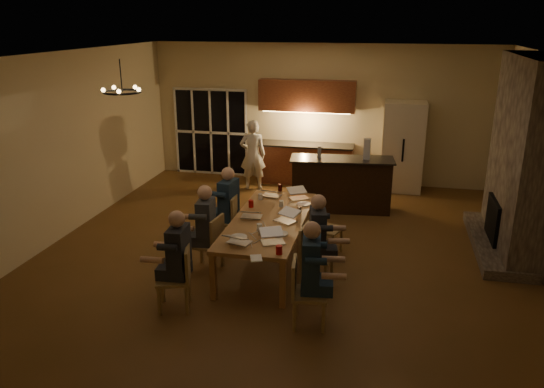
{
  "coord_description": "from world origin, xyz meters",
  "views": [
    {
      "loc": [
        1.56,
        -7.74,
        3.74
      ],
      "look_at": [
        -0.23,
        0.3,
        0.99
      ],
      "focal_mm": 35.0,
      "sensor_mm": 36.0,
      "label": 1
    }
  ],
  "objects": [
    {
      "name": "laptop_f",
      "position": [
        0.12,
        0.86,
        0.86
      ],
      "size": [
        0.42,
        0.41,
        0.23
      ],
      "primitive_type": null,
      "rotation": [
        0.0,
        0.0,
        0.57
      ],
      "color": "silver",
      "rests_on": "dining_table"
    },
    {
      "name": "plate_left",
      "position": [
        -0.43,
        -1.03,
        0.76
      ],
      "size": [
        0.26,
        0.26,
        0.02
      ],
      "primitive_type": "cylinder",
      "color": "white",
      "rests_on": "dining_table"
    },
    {
      "name": "laptop_d",
      "position": [
        0.1,
        -0.26,
        0.86
      ],
      "size": [
        0.42,
        0.4,
        0.23
      ],
      "primitive_type": null,
      "rotation": [
        0.0,
        0.0,
        -0.5
      ],
      "color": "silver",
      "rests_on": "dining_table"
    },
    {
      "name": "floor",
      "position": [
        0.0,
        0.0,
        0.0
      ],
      "size": [
        9.0,
        9.0,
        0.0
      ],
      "primitive_type": "plane",
      "color": "brown",
      "rests_on": "ground"
    },
    {
      "name": "chair_right_near",
      "position": [
        0.73,
        -1.86,
        0.45
      ],
      "size": [
        0.49,
        0.49,
        0.89
      ],
      "primitive_type": null,
      "rotation": [
        0.0,
        0.0,
        1.69
      ],
      "color": "#A28251",
      "rests_on": "ground"
    },
    {
      "name": "chair_left_mid",
      "position": [
        -1.06,
        -0.66,
        0.45
      ],
      "size": [
        0.49,
        0.49,
        0.89
      ],
      "primitive_type": null,
      "rotation": [
        0.0,
        0.0,
        -1.7
      ],
      "color": "#A28251",
      "rests_on": "ground"
    },
    {
      "name": "person_left_near",
      "position": [
        -1.03,
        -1.78,
        0.69
      ],
      "size": [
        0.64,
        0.64,
        1.38
      ],
      "primitive_type": null,
      "rotation": [
        0.0,
        0.0,
        -1.51
      ],
      "color": "#272A33",
      "rests_on": "ground"
    },
    {
      "name": "bar_bottle",
      "position": [
        0.25,
        2.46,
        1.2
      ],
      "size": [
        0.08,
        0.08,
        0.24
      ],
      "primitive_type": "cylinder",
      "color": "#99999E",
      "rests_on": "bar_island"
    },
    {
      "name": "bar_blender",
      "position": [
        1.18,
        2.57,
        1.29
      ],
      "size": [
        0.13,
        0.13,
        0.41
      ],
      "primitive_type": "cube",
      "rotation": [
        0.0,
        0.0,
        -0.02
      ],
      "color": "silver",
      "rests_on": "bar_island"
    },
    {
      "name": "chandelier",
      "position": [
        -2.11,
        -0.9,
        2.75
      ],
      "size": [
        0.54,
        0.54,
        0.03
      ],
      "primitive_type": "torus",
      "color": "black",
      "rests_on": "ceiling"
    },
    {
      "name": "back_wall",
      "position": [
        0.0,
        4.52,
        1.6
      ],
      "size": [
        8.0,
        0.04,
        3.2
      ],
      "primitive_type": "cube",
      "color": "beige",
      "rests_on": "ground"
    },
    {
      "name": "standing_person",
      "position": [
        -1.39,
        3.49,
        0.8
      ],
      "size": [
        0.65,
        0.5,
        1.59
      ],
      "primitive_type": "imported",
      "rotation": [
        0.0,
        0.0,
        3.36
      ],
      "color": "silver",
      "rests_on": "ground"
    },
    {
      "name": "chair_right_mid",
      "position": [
        0.67,
        -0.75,
        0.45
      ],
      "size": [
        0.5,
        0.5,
        0.89
      ],
      "primitive_type": null,
      "rotation": [
        0.0,
        0.0,
        1.42
      ],
      "color": "#A28251",
      "rests_on": "ground"
    },
    {
      "name": "can_cola",
      "position": [
        -0.28,
        1.2,
        0.81
      ],
      "size": [
        0.07,
        0.07,
        0.12
      ],
      "primitive_type": "cylinder",
      "color": "#3F0F0C",
      "rests_on": "dining_table"
    },
    {
      "name": "can_silver",
      "position": [
        -0.15,
        -0.88,
        0.81
      ],
      "size": [
        0.06,
        0.06,
        0.12
      ],
      "primitive_type": "cylinder",
      "color": "#B2B2B7",
      "rests_on": "dining_table"
    },
    {
      "name": "laptop_e",
      "position": [
        -0.37,
        0.89,
        0.86
      ],
      "size": [
        0.36,
        0.33,
        0.23
      ],
      "primitive_type": null,
      "rotation": [
        0.0,
        0.0,
        2.99
      ],
      "color": "silver",
      "rests_on": "dining_table"
    },
    {
      "name": "redcup_near",
      "position": [
        0.25,
        -1.44,
        0.81
      ],
      "size": [
        0.09,
        0.09,
        0.12
      ],
      "primitive_type": "cylinder",
      "color": "#B90C0C",
      "rests_on": "dining_table"
    },
    {
      "name": "can_right",
      "position": [
        0.25,
        0.13,
        0.81
      ],
      "size": [
        0.07,
        0.07,
        0.12
      ],
      "primitive_type": "cylinder",
      "color": "#B2B2B7",
      "rests_on": "dining_table"
    },
    {
      "name": "chair_right_far",
      "position": [
        0.69,
        0.35,
        0.45
      ],
      "size": [
        0.55,
        0.55,
        0.89
      ],
      "primitive_type": null,
      "rotation": [
        0.0,
        0.0,
        1.26
      ],
      "color": "#A28251",
      "rests_on": "ground"
    },
    {
      "name": "mug_front",
      "position": [
        -0.2,
        -0.69,
        0.8
      ],
      "size": [
        0.09,
        0.09,
        0.1
      ],
      "primitive_type": "cylinder",
      "color": "white",
      "rests_on": "dining_table"
    },
    {
      "name": "notepad",
      "position": [
        -0.01,
        -1.65,
        0.76
      ],
      "size": [
        0.21,
        0.25,
        0.01
      ],
      "primitive_type": "cube",
      "rotation": [
        0.0,
        0.0,
        0.33
      ],
      "color": "white",
      "rests_on": "dining_table"
    },
    {
      "name": "ceiling",
      "position": [
        0.0,
        0.0,
        3.22
      ],
      "size": [
        8.0,
        9.0,
        0.04
      ],
      "primitive_type": "cube",
      "color": "white",
      "rests_on": "back_wall"
    },
    {
      "name": "mug_mid",
      "position": [
        -0.1,
        0.39,
        0.8
      ],
      "size": [
        0.08,
        0.08,
        0.1
      ],
      "primitive_type": "cylinder",
      "color": "white",
      "rests_on": "dining_table"
    },
    {
      "name": "dining_table",
      "position": [
        -0.17,
        -0.2,
        0.38
      ],
      "size": [
        1.1,
        2.76,
        0.75
      ],
      "primitive_type": "cube",
      "color": "#A26E40",
      "rests_on": "ground"
    },
    {
      "name": "kitchenette",
      "position": [
        -0.3,
        4.2,
        1.2
      ],
      "size": [
        2.24,
        0.68,
        2.4
      ],
      "primitive_type": null,
      "color": "brown",
      "rests_on": "ground"
    },
    {
      "name": "person_right_mid",
      "position": [
        0.67,
        -0.73,
        0.69
      ],
      "size": [
        0.71,
        0.71,
        1.38
      ],
      "primitive_type": null,
      "rotation": [
        0.0,
        0.0,
        1.77
      ],
      "color": "#272A33",
      "rests_on": "ground"
    },
    {
      "name": "chair_left_near",
      "position": [
        -1.1,
        -1.85,
        0.45
      ],
      "size": [
        0.55,
        0.55,
        0.89
      ],
      "primitive_type": null,
      "rotation": [
        0.0,
        0.0,
        -1.28
      ],
      "color": "#A28251",
      "rests_on": "ground"
    },
    {
      "name": "person_left_mid",
      "position": [
        -1.04,
        -0.67,
        0.69
      ],
      "size": [
        0.66,
        0.66,
        1.38
      ],
      "primitive_type": null,
      "rotation": [
        0.0,
        0.0,
        -1.47
      ],
      "color": "#31353A",
      "rests_on": "ground"
    },
    {
      "name": "plate_near",
      "position": [
        0.12,
        -0.78,
        0.76
      ],
      "size": [
        0.25,
        0.25,
        0.02
      ],
      "primitive_type": "cylinder",
      "color": "white",
      "rests_on": "dining_table"
    },
    {
      "name": "french_doors",
      "position": [
        -2.7,
        4.47,
        1.05
      ],
      "size": [
        1.86,
        0.08,
        2.1
      ],
      "primitive_type": "cube",
      "color": "black",
      "rests_on": "ground"
    },
    {
      "name": "laptop_a",
      "position": [
        -0.37,
        -1.2,
        0.86
      ],
      "size": [
        0.38,
        0.35,
        0.23
      ],
      "primitive_type": null,
      "rotation": [
        0.0,
        0.0,
        2.89
      ],
      "color": "silver",
      "rests_on": "dining_table"
    },
    {
      "name": "laptop_b",
      "position": [
        0.09,
        -1.1,
        0.86
      ],
      "size": [
        0.41,
        0.39,
        0.23
      ],
      "primitive_type": null,
      "rotation": [
        0.0,
        0.0,
        0.43
      ],
      "color": "silver",
      "rests_on": "dining_table"
    },
    {
      "name": "refrigerator",
      "position": [
        1.9,
        4.15,
        1.0
      ],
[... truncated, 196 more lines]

